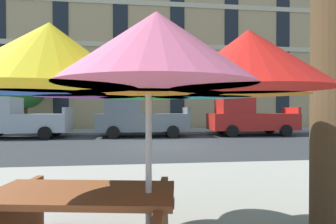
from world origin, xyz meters
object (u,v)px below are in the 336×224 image
object	(u,v)px
pickup_silver	(15,119)
pickup_red	(248,118)
pickup_gray	(139,119)
patio_umbrella	(149,70)
picnic_table	(82,219)
street_tree_left	(22,85)

from	to	relation	value
pickup_silver	pickup_red	size ratio (longest dim) A/B	1.00
pickup_gray	patio_umbrella	bearing A→B (deg)	-90.21
pickup_gray	picnic_table	bearing A→B (deg)	-93.16
street_tree_left	picnic_table	distance (m)	17.51
street_tree_left	picnic_table	size ratio (longest dim) A/B	2.39
pickup_gray	street_tree_left	distance (m)	8.50
pickup_gray	street_tree_left	size ratio (longest dim) A/B	1.06
pickup_red	picnic_table	xyz separation A→B (m)	(-7.16, -12.57, -0.54)
picnic_table	pickup_gray	bearing A→B (deg)	86.84
pickup_red	street_tree_left	distance (m)	14.55
pickup_gray	pickup_red	bearing A→B (deg)	0.00
pickup_gray	street_tree_left	bearing A→B (deg)	156.12
pickup_silver	patio_umbrella	xyz separation A→B (m)	(6.53, -12.70, 0.92)
pickup_gray	pickup_red	distance (m)	6.47
pickup_red	patio_umbrella	bearing A→B (deg)	-117.16
pickup_red	patio_umbrella	xyz separation A→B (m)	(-6.52, -12.70, 0.92)
pickup_red	picnic_table	world-z (taller)	pickup_red
patio_umbrella	picnic_table	distance (m)	1.60
pickup_red	street_tree_left	world-z (taller)	street_tree_left
pickup_silver	pickup_red	distance (m)	13.05
pickup_silver	patio_umbrella	distance (m)	14.31
patio_umbrella	pickup_red	bearing A→B (deg)	62.84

